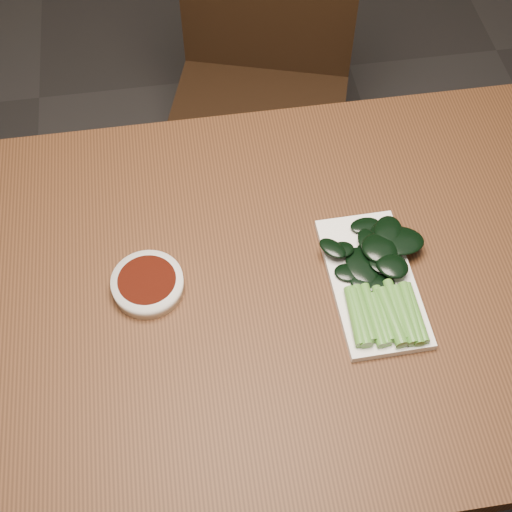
% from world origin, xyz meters
% --- Properties ---
extents(ground, '(6.00, 6.00, 0.00)m').
position_xyz_m(ground, '(0.00, 0.00, 0.00)').
color(ground, '#2B2929').
rests_on(ground, ground).
extents(table, '(1.40, 0.80, 0.75)m').
position_xyz_m(table, '(0.00, 0.00, 0.68)').
color(table, '#4A2915').
rests_on(table, ground).
extents(chair_far, '(0.55, 0.55, 0.89)m').
position_xyz_m(chair_far, '(0.14, 0.75, 0.49)').
color(chair_far, black).
rests_on(chair_far, ground).
extents(sauce_bowl, '(0.12, 0.12, 0.03)m').
position_xyz_m(sauce_bowl, '(-0.17, 0.02, 0.77)').
color(sauce_bowl, white).
rests_on(sauce_bowl, table).
extents(serving_plate, '(0.14, 0.27, 0.01)m').
position_xyz_m(serving_plate, '(0.20, -0.02, 0.76)').
color(serving_plate, white).
rests_on(serving_plate, table).
extents(gai_lan, '(0.19, 0.25, 0.03)m').
position_xyz_m(gai_lan, '(0.21, -0.03, 0.78)').
color(gai_lan, '#4F8D30').
rests_on(gai_lan, serving_plate).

